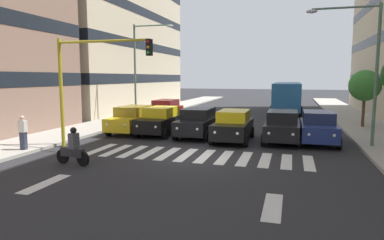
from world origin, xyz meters
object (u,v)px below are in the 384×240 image
object	(u,v)px
motorcycle_with_rider	(73,149)
pedestrian_waiting	(23,132)
car_4	(161,120)
car_3	(198,122)
car_0	(318,127)
car_2	(233,125)
bus_behind_traffic	(287,94)
traffic_light_gantry	(86,74)
car_1	(282,126)
street_tree_1	(365,86)
car_5	(133,119)
car_row2_0	(165,110)
street_lamp_left	(364,59)
street_lamp_right	(141,62)

from	to	relation	value
motorcycle_with_rider	pedestrian_waiting	world-z (taller)	pedestrian_waiting
car_4	car_3	bearing A→B (deg)	175.62
car_0	car_2	distance (m)	4.61
bus_behind_traffic	traffic_light_gantry	bearing A→B (deg)	65.97
car_0	car_1	size ratio (longest dim) A/B	1.00
street_tree_1	pedestrian_waiting	world-z (taller)	street_tree_1
car_1	car_3	bearing A→B (deg)	-3.54
car_5	pedestrian_waiting	distance (m)	7.25
car_row2_0	bus_behind_traffic	xyz separation A→B (m)	(-9.58, -9.27, 0.97)
motorcycle_with_rider	street_tree_1	xyz separation A→B (m)	(-13.37, -14.35, 2.35)
car_4	street_tree_1	distance (m)	14.30
car_3	bus_behind_traffic	world-z (taller)	bus_behind_traffic
car_5	street_lamp_left	bearing A→B (deg)	174.52
car_4	traffic_light_gantry	distance (m)	6.12
car_5	traffic_light_gantry	bearing A→B (deg)	90.53
street_tree_1	pedestrian_waiting	xyz separation A→B (m)	(17.06, 12.99, -1.99)
car_4	street_lamp_right	size ratio (longest dim) A/B	0.58
street_lamp_left	street_tree_1	bearing A→B (deg)	-101.32
car_2	car_row2_0	distance (m)	10.29
traffic_light_gantry	street_lamp_left	xyz separation A→B (m)	(-13.14, -3.86, 0.74)
car_0	pedestrian_waiting	bearing A→B (deg)	25.38
street_tree_1	car_4	bearing A→B (deg)	26.04
car_4	car_5	distance (m)	1.97
bus_behind_traffic	pedestrian_waiting	bearing A→B (deg)	62.56
car_1	motorcycle_with_rider	size ratio (longest dim) A/B	2.62
car_0	motorcycle_with_rider	world-z (taller)	car_0
car_0	car_1	xyz separation A→B (m)	(1.90, 0.20, 0.00)
car_row2_0	street_lamp_right	distance (m)	4.38
car_3	car_2	bearing A→B (deg)	160.93
car_0	street_lamp_left	bearing A→B (deg)	154.57
car_0	pedestrian_waiting	distance (m)	15.14
car_2	car_4	size ratio (longest dim) A/B	1.00
car_3	pedestrian_waiting	distance (m)	9.49
street_lamp_left	pedestrian_waiting	xyz separation A→B (m)	(15.57, 5.58, -3.49)
traffic_light_gantry	street_tree_1	xyz separation A→B (m)	(-14.63, -11.27, -0.76)
car_row2_0	street_tree_1	distance (m)	15.02
street_lamp_right	street_tree_1	size ratio (longest dim) A/B	1.94
street_lamp_right	pedestrian_waiting	size ratio (longest dim) A/B	4.67
car_4	street_lamp_left	distance (m)	11.85
car_1	car_2	world-z (taller)	same
bus_behind_traffic	motorcycle_with_rider	size ratio (longest dim) A/B	6.20
motorcycle_with_rider	pedestrian_waiting	distance (m)	3.94
car_2	car_4	xyz separation A→B (m)	(4.77, -0.98, 0.00)
street_lamp_left	car_3	bearing A→B (deg)	-6.57
car_row2_0	traffic_light_gantry	size ratio (longest dim) A/B	0.81
car_5	motorcycle_with_rider	world-z (taller)	car_5
street_lamp_left	car_0	bearing A→B (deg)	-25.43
street_tree_1	street_lamp_left	bearing A→B (deg)	78.68
bus_behind_traffic	street_lamp_right	size ratio (longest dim) A/B	1.38
car_1	motorcycle_with_rider	bearing A→B (deg)	43.38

